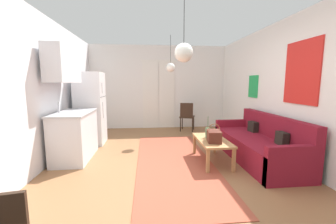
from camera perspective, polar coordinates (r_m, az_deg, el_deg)
ground_plane at (r=3.54m, az=1.19°, el=-17.06°), size 4.86×7.65×0.10m
wall_back at (r=6.77m, az=-2.51°, el=6.66°), size 4.46×0.13×2.62m
wall_right at (r=4.10m, az=33.18°, el=4.76°), size 0.12×7.25×2.62m
wall_left at (r=3.66m, az=-35.16°, el=4.34°), size 0.12×7.25×2.62m
area_rug at (r=3.98m, az=1.70°, el=-13.32°), size 1.34×3.54×0.01m
couch at (r=4.37m, az=23.67°, el=-8.33°), size 0.83×2.17×0.85m
coffee_table at (r=3.94m, az=11.94°, el=-8.05°), size 0.51×1.02×0.43m
bamboo_vase at (r=4.01m, az=10.76°, el=-5.54°), size 0.09×0.09×0.40m
handbag at (r=3.74m, az=12.44°, el=-6.41°), size 0.27×0.36×0.32m
refrigerator at (r=5.28m, az=-20.36°, el=0.91°), size 0.63×0.65×1.69m
kitchen_counter at (r=4.34m, az=-24.73°, el=-1.37°), size 0.61×1.15×2.10m
accent_chair at (r=6.31m, az=5.20°, el=-0.89°), size 0.53×0.51×0.86m
pendant_lamp_near at (r=2.63m, az=4.32°, el=15.85°), size 0.23×0.23×0.92m
pendant_lamp_far at (r=5.35m, az=0.70°, el=12.03°), size 0.23×0.23×0.90m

